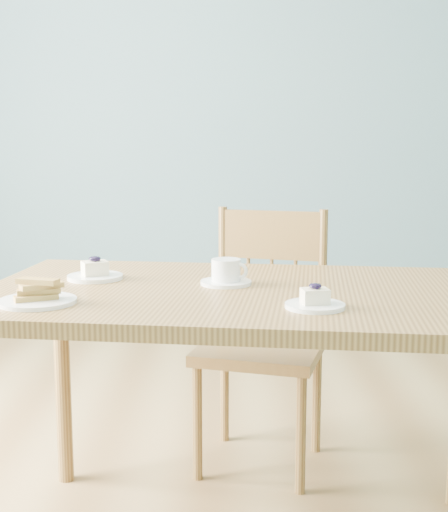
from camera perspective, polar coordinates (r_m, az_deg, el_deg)
The scene contains 7 objects.
room at distance 2.08m, azimuth 4.12°, elevation 15.08°, with size 5.01×5.01×2.71m.
dining_table at distance 1.90m, azimuth 1.66°, elevation -4.87°, with size 1.48×0.97×0.75m.
dining_chair at distance 2.51m, azimuth 3.13°, elevation -6.42°, with size 0.50×0.49×0.90m.
cheesecake_plate_near at distance 1.69m, azimuth 7.29°, elevation -3.64°, with size 0.14×0.14×0.06m.
cheesecake_plate_far at distance 2.06m, azimuth -10.28°, elevation -1.36°, with size 0.16×0.16×0.07m.
coffee_cup at distance 1.95m, azimuth 0.20°, elevation -1.42°, with size 0.14×0.14×0.07m.
biscotti_plate at distance 1.78m, azimuth -14.71°, elevation -3.10°, with size 0.19×0.19×0.06m.
Camera 1 is at (-0.15, -2.07, 1.13)m, focal length 50.00 mm.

